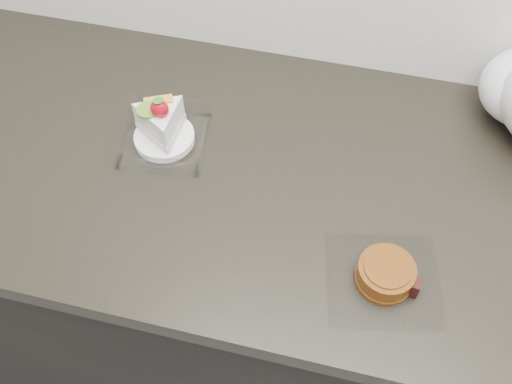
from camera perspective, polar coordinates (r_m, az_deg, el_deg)
name	(u,v)px	position (r m, az deg, el deg)	size (l,w,h in m)	color
counter	(354,305)	(1.39, 9.81, -11.04)	(2.04, 0.64, 0.90)	black
cake_tray	(163,130)	(1.05, -9.28, 6.11)	(0.17, 0.17, 0.12)	white
mooncake_wrap	(386,275)	(0.91, 12.88, -8.12)	(0.21, 0.20, 0.04)	white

